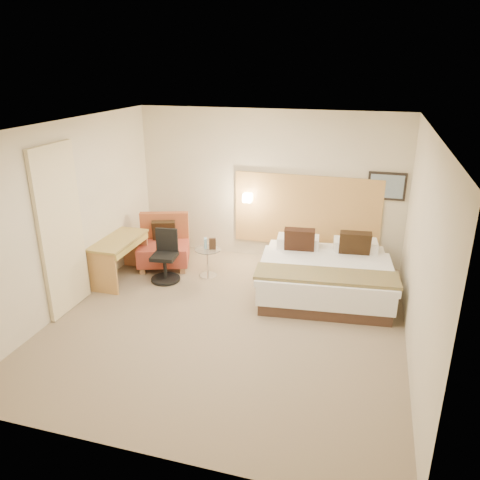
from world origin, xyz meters
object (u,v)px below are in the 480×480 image
(bed, at_px, (325,273))
(desk_chair, at_px, (165,260))
(side_table, at_px, (208,261))
(desk, at_px, (120,248))
(lounge_chair, at_px, (164,246))

(bed, xyz_separation_m, desk_chair, (-2.61, -0.28, 0.04))
(side_table, height_order, desk, desk)
(lounge_chair, height_order, side_table, lounge_chair)
(bed, height_order, desk, bed)
(bed, xyz_separation_m, lounge_chair, (-2.89, 0.28, 0.05))
(desk, distance_m, desk_chair, 0.77)
(bed, relative_size, side_table, 3.79)
(desk, xyz_separation_m, desk_chair, (0.71, 0.19, -0.21))
(desk_chair, bearing_deg, desk, -165.33)
(bed, distance_m, side_table, 1.97)
(side_table, height_order, desk_chair, desk_chair)
(lounge_chair, bearing_deg, desk_chair, -63.30)
(bed, distance_m, desk_chair, 2.62)
(lounge_chair, bearing_deg, side_table, -14.34)
(bed, xyz_separation_m, side_table, (-1.97, 0.05, -0.04))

